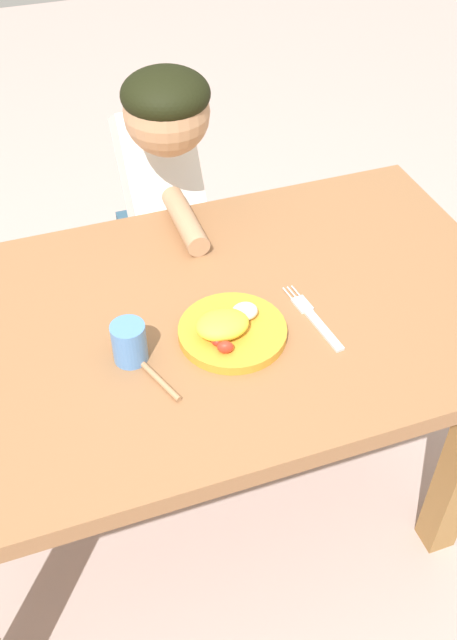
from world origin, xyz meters
TOP-DOWN VIEW (x-y plane):
  - ground_plane at (0.00, 0.00)m, footprint 8.00×8.00m
  - dining_table at (0.00, 0.00)m, footprint 1.31×0.74m
  - plate at (0.05, -0.07)m, footprint 0.20×0.20m
  - fork at (0.22, -0.08)m, footprint 0.04×0.20m
  - spoon at (-0.13, -0.07)m, footprint 0.09×0.19m
  - drinking_cup at (-0.14, -0.07)m, footprint 0.06×0.06m
  - person at (0.07, 0.49)m, footprint 0.19×0.46m

SIDE VIEW (x-z plane):
  - ground_plane at x=0.00m, z-range 0.00..0.00m
  - person at x=0.07m, z-range 0.08..1.11m
  - dining_table at x=0.00m, z-range 0.24..0.96m
  - fork at x=0.22m, z-range 0.71..0.72m
  - spoon at x=-0.13m, z-range 0.71..0.73m
  - plate at x=0.05m, z-range 0.70..0.76m
  - drinking_cup at x=-0.14m, z-range 0.71..0.79m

